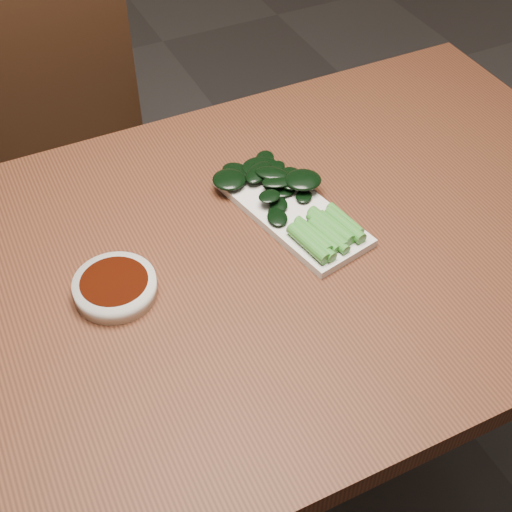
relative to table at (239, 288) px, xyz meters
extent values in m
plane|color=#302D2D|center=(0.00, 0.00, -0.68)|extent=(6.00, 6.00, 0.00)
cube|color=#4D2616|center=(0.00, 0.00, 0.05)|extent=(1.40, 0.80, 0.04)
cylinder|color=#4D2616|center=(0.64, 0.34, -0.32)|extent=(0.05, 0.05, 0.71)
cube|color=black|center=(-0.09, 0.58, -0.25)|extent=(0.41, 0.41, 0.04)
cylinder|color=black|center=(-0.23, 0.42, -0.47)|extent=(0.04, 0.04, 0.41)
cylinder|color=black|center=(0.08, 0.45, -0.47)|extent=(0.04, 0.04, 0.41)
cylinder|color=black|center=(-0.26, 0.72, -0.47)|extent=(0.04, 0.04, 0.41)
cylinder|color=black|center=(0.05, 0.75, -0.47)|extent=(0.04, 0.04, 0.41)
cube|color=black|center=(-0.10, 0.75, -0.01)|extent=(0.37, 0.07, 0.44)
cylinder|color=silver|center=(-0.19, 0.01, 0.09)|extent=(0.12, 0.12, 0.03)
cylinder|color=#330E04|center=(-0.19, 0.01, 0.10)|extent=(0.10, 0.10, 0.00)
cube|color=silver|center=(0.12, 0.05, 0.08)|extent=(0.17, 0.30, 0.01)
cylinder|color=#3C852D|center=(0.10, -0.04, 0.10)|extent=(0.03, 0.09, 0.02)
cylinder|color=#3C852D|center=(0.11, -0.04, 0.09)|extent=(0.04, 0.09, 0.02)
cylinder|color=#3C852D|center=(0.11, -0.03, 0.10)|extent=(0.03, 0.08, 0.02)
cylinder|color=#3C852D|center=(0.12, -0.03, 0.09)|extent=(0.04, 0.09, 0.02)
cylinder|color=#3C852D|center=(0.14, -0.04, 0.09)|extent=(0.03, 0.08, 0.02)
cylinder|color=#3C852D|center=(0.14, -0.03, 0.09)|extent=(0.03, 0.09, 0.02)
cylinder|color=#3C852D|center=(0.15, -0.02, 0.10)|extent=(0.04, 0.09, 0.02)
cylinder|color=#3C852D|center=(0.16, -0.03, 0.09)|extent=(0.03, 0.08, 0.01)
cylinder|color=#3C852D|center=(0.17, -0.03, 0.10)|extent=(0.03, 0.08, 0.02)
cylinder|color=#3C852D|center=(0.18, -0.02, 0.09)|extent=(0.03, 0.08, 0.02)
ellipsoid|color=black|center=(0.16, 0.09, 0.11)|extent=(0.08, 0.08, 0.01)
ellipsoid|color=black|center=(0.08, 0.17, 0.09)|extent=(0.06, 0.07, 0.01)
ellipsoid|color=black|center=(0.11, 0.14, 0.10)|extent=(0.07, 0.07, 0.01)
ellipsoid|color=black|center=(0.14, 0.18, 0.09)|extent=(0.05, 0.06, 0.01)
ellipsoid|color=black|center=(0.14, 0.09, 0.10)|extent=(0.04, 0.05, 0.01)
ellipsoid|color=black|center=(0.12, 0.10, 0.10)|extent=(0.06, 0.04, 0.01)
ellipsoid|color=black|center=(0.05, 0.15, 0.10)|extent=(0.06, 0.06, 0.01)
ellipsoid|color=black|center=(0.12, 0.16, 0.10)|extent=(0.07, 0.05, 0.01)
ellipsoid|color=black|center=(0.09, 0.07, 0.10)|extent=(0.04, 0.04, 0.01)
ellipsoid|color=black|center=(0.14, 0.15, 0.09)|extent=(0.05, 0.05, 0.01)
ellipsoid|color=black|center=(0.13, 0.11, 0.09)|extent=(0.08, 0.09, 0.01)
ellipsoid|color=black|center=(0.12, 0.13, 0.11)|extent=(0.06, 0.06, 0.01)
ellipsoid|color=black|center=(0.16, 0.12, 0.10)|extent=(0.04, 0.05, 0.01)
ellipsoid|color=black|center=(0.09, 0.05, 0.09)|extent=(0.04, 0.04, 0.01)
ellipsoid|color=black|center=(0.09, 0.04, 0.09)|extent=(0.04, 0.05, 0.01)
ellipsoid|color=black|center=(0.10, 0.06, 0.09)|extent=(0.04, 0.05, 0.01)
ellipsoid|color=black|center=(0.15, 0.06, 0.09)|extent=(0.04, 0.04, 0.01)
camera|label=1|loc=(-0.31, -0.71, 0.86)|focal=50.00mm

